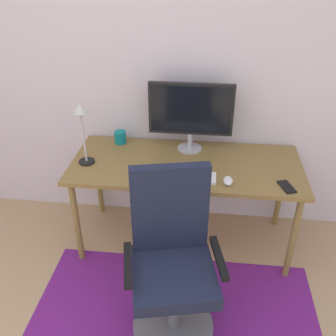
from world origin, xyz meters
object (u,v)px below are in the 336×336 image
computer_mouse (228,181)px  cell_phone (287,187)px  coffee_cup (120,137)px  office_chair (172,270)px  desk_lamp (82,124)px  monitor (191,111)px  keyboard (183,177)px  desk (186,170)px

computer_mouse → cell_phone: size_ratio=0.74×
coffee_cup → office_chair: 1.17m
desk_lamp → monitor: bearing=21.6°
monitor → coffee_cup: size_ratio=6.42×
computer_mouse → coffee_cup: size_ratio=1.11×
monitor → keyboard: monitor is taller
keyboard → cell_phone: size_ratio=3.07×
cell_phone → desk_lamp: desk_lamp is taller
monitor → desk_lamp: monitor is taller
monitor → coffee_cup: bearing=175.1°
coffee_cup → desk_lamp: size_ratio=0.21×
keyboard → coffee_cup: size_ratio=4.60×
desk → cell_phone: bearing=-20.0°
coffee_cup → cell_phone: coffee_cup is taller
monitor → computer_mouse: (0.27, -0.43, -0.28)m
computer_mouse → office_chair: office_chair is taller
coffee_cup → desk: bearing=-25.7°
coffee_cup → desk_lamp: desk_lamp is taller
keyboard → desk_lamp: bearing=169.8°
desk → monitor: size_ratio=2.68×
desk → desk_lamp: 0.78m
desk → monitor: monitor is taller
cell_phone → office_chair: (-0.67, -0.52, -0.27)m
keyboard → computer_mouse: 0.29m
cell_phone → computer_mouse: bearing=159.5°
computer_mouse → cell_phone: computer_mouse is taller
keyboard → coffee_cup: (-0.52, 0.45, 0.04)m
monitor → computer_mouse: bearing=-57.7°
monitor → cell_phone: size_ratio=4.29×
desk → keyboard: size_ratio=3.74×
monitor → office_chair: bearing=-91.7°
coffee_cup → office_chair: bearing=-63.3°
keyboard → monitor: bearing=87.5°
keyboard → computer_mouse: (0.29, -0.03, 0.01)m
desk → monitor: bearing=87.0°
monitor → keyboard: bearing=-92.5°
monitor → keyboard: (-0.02, -0.40, -0.29)m
desk → office_chair: office_chair is taller
monitor → desk_lamp: 0.76m
office_chair → cell_phone: bearing=25.3°
monitor → office_chair: monitor is taller
computer_mouse → cell_phone: (0.37, -0.01, -0.01)m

